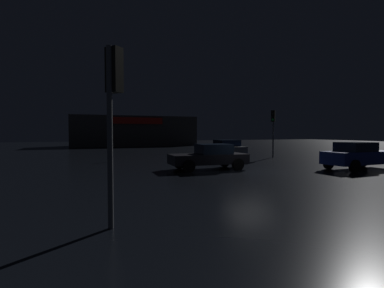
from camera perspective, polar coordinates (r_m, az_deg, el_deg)
The scene contains 8 objects.
ground_plane at distance 15.97m, azimuth 11.24°, elevation -5.47°, with size 120.00×120.00×0.00m, color black.
store_building at distance 47.90m, azimuth -11.34°, elevation 2.50°, with size 19.42×6.76×4.74m.
traffic_signal_opposite at distance 6.76m, azimuth -15.25°, elevation 9.39°, with size 0.43×0.41×4.04m.
traffic_signal_cross_left at distance 25.65m, azimuth 15.71°, elevation 4.07°, with size 0.42×0.42×4.04m.
car_near at distance 16.75m, azimuth 3.47°, elevation -2.49°, with size 4.50×2.12×1.47m.
car_far at distance 23.97m, azimuth 6.60°, elevation -0.99°, with size 2.16×4.29×1.55m.
car_crossing at distance 19.26m, azimuth 30.02°, elevation -1.99°, with size 4.56×2.06×1.59m.
bollard_kerb_a at distance 21.84m, azimuth -15.66°, elevation -1.97°, with size 0.13×0.13×1.11m, color #595B60.
Camera 1 is at (-8.43, -13.40, 2.14)m, focal length 27.01 mm.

